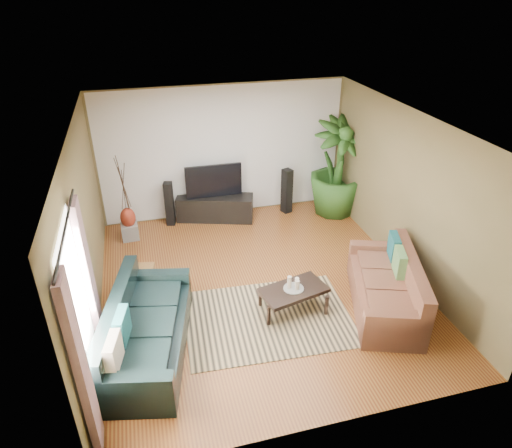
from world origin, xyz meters
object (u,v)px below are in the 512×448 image
object	(u,v)px
speaker_left	(169,204)
vase	(128,218)
sofa_right	(385,284)
speaker_right	(287,191)
tv_stand	(215,208)
television	(214,181)
coffee_table	(293,299)
pedestal	(130,231)
sofa_left	(148,327)
potted_plant	(337,168)
side_table	(140,283)

from	to	relation	value
speaker_left	vase	bearing A→B (deg)	-141.81
sofa_right	speaker_right	xyz separation A→B (m)	(-0.42, 3.43, 0.06)
tv_stand	vase	world-z (taller)	vase
television	vase	xyz separation A→B (m)	(-1.73, -0.38, -0.40)
tv_stand	speaker_left	world-z (taller)	speaker_left
coffee_table	pedestal	bearing A→B (deg)	115.55
sofa_right	pedestal	xyz separation A→B (m)	(-3.68, 3.13, -0.27)
coffee_table	vase	bearing A→B (deg)	115.55
sofa_right	television	distance (m)	4.04
sofa_left	potted_plant	distance (m)	5.21
potted_plant	vase	world-z (taller)	potted_plant
tv_stand	sofa_left	bearing A→B (deg)	-96.34
sofa_right	vase	world-z (taller)	sofa_right
pedestal	side_table	size ratio (longest dim) A/B	0.65
sofa_left	coffee_table	xyz separation A→B (m)	(2.14, 0.32, -0.22)
sofa_left	vase	bearing A→B (deg)	15.95
tv_stand	side_table	xyz separation A→B (m)	(-1.62, -2.24, -0.02)
sofa_right	speaker_left	size ratio (longest dim) A/B	2.14
pedestal	vase	size ratio (longest dim) A/B	0.78
sofa_left	sofa_right	bearing A→B (deg)	-76.79
speaker_left	speaker_right	bearing A→B (deg)	11.13
speaker_left	pedestal	xyz separation A→B (m)	(-0.82, -0.38, -0.30)
potted_plant	side_table	bearing A→B (deg)	-155.11
speaker_right	side_table	world-z (taller)	speaker_right
potted_plant	television	bearing A→B (deg)	172.18
speaker_right	vase	distance (m)	3.28
speaker_left	vase	xyz separation A→B (m)	(-0.82, -0.38, -0.01)
potted_plant	side_table	size ratio (longest dim) A/B	4.21
sofa_right	potted_plant	size ratio (longest dim) A/B	0.97
television	pedestal	size ratio (longest dim) A/B	3.67
tv_stand	pedestal	xyz separation A→B (m)	(-1.73, -0.36, -0.10)
tv_stand	speaker_right	xyz separation A→B (m)	(1.53, -0.06, 0.22)
sofa_left	speaker_right	world-z (taller)	speaker_right
coffee_table	vase	world-z (taller)	vase
sofa_right	vase	xyz separation A→B (m)	(-3.68, 3.13, 0.03)
coffee_table	potted_plant	bearing A→B (deg)	42.57
sofa_left	coffee_table	distance (m)	2.18
coffee_table	sofa_left	bearing A→B (deg)	174.75
sofa_left	pedestal	size ratio (longest dim) A/B	7.07
coffee_table	television	xyz separation A→B (m)	(-0.60, 3.23, 0.65)
sofa_right	coffee_table	world-z (taller)	sofa_right
speaker_left	side_table	xyz separation A→B (m)	(-0.70, -2.27, -0.22)
sofa_right	potted_plant	xyz separation A→B (m)	(0.57, 3.16, 0.58)
tv_stand	vase	xyz separation A→B (m)	(-1.73, -0.36, 0.19)
speaker_right	potted_plant	world-z (taller)	potted_plant
television	pedestal	xyz separation A→B (m)	(-1.73, -0.38, -0.70)
tv_stand	pedestal	world-z (taller)	tv_stand
coffee_table	side_table	world-z (taller)	side_table
vase	sofa_left	bearing A→B (deg)	-86.62
speaker_right	sofa_left	bearing A→B (deg)	-150.81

